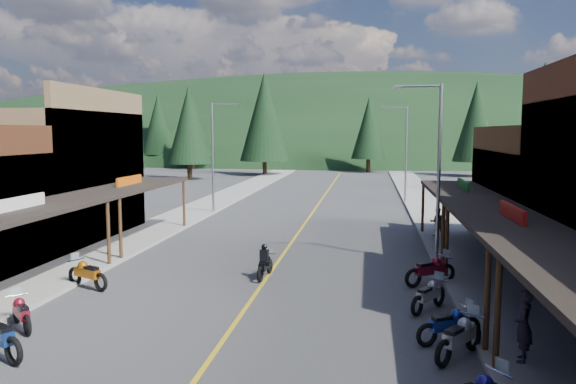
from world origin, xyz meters
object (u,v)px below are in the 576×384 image
at_px(pine_1, 192,124).
at_px(pedestrian_east_a, 524,325).
at_px(shop_east_3, 571,202).
at_px(pine_5, 573,118).
at_px(shop_west_3, 42,176).
at_px(pine_10, 189,125).
at_px(pine_2, 264,116).
at_px(pine_11, 543,118).
at_px(pedestrian_east_b, 437,222).
at_px(rider_on_bike, 265,264).
at_px(bike_west_8, 87,272).
at_px(bike_east_6, 459,335).
at_px(bike_east_8, 429,294).
at_px(pine_8, 123,131).
at_px(pine_3, 369,128).
at_px(pine_0, 73,128).
at_px(bike_east_9, 430,269).
at_px(streetlight_1, 214,152).
at_px(streetlight_2, 436,165).
at_px(streetlight_3, 404,150).
at_px(bike_east_7, 449,323).
at_px(pine_7, 158,124).
at_px(bike_west_7, 21,311).
at_px(pine_4, 476,122).

height_order(pine_1, pedestrian_east_a, pine_1).
bearing_deg(shop_east_3, pine_5, 71.55).
xyz_separation_m(shop_west_3, pine_10, (-4.22, 38.70, 3.27)).
bearing_deg(pine_2, pine_10, -135.00).
xyz_separation_m(pine_2, pine_11, (30.00, -20.00, -0.80)).
relative_size(pine_2, pedestrian_east_b, 8.77).
height_order(rider_on_bike, pedestrian_east_a, pedestrian_east_a).
height_order(pine_5, rider_on_bike, pine_5).
height_order(bike_west_8, bike_east_6, bike_east_6).
relative_size(pine_10, bike_east_8, 5.58).
bearing_deg(pine_8, pine_3, 45.00).
xyz_separation_m(shop_west_3, pine_1, (-10.22, 58.70, 3.72)).
bearing_deg(pine_3, pedestrian_east_b, -85.73).
distance_m(pine_8, bike_east_6, 51.50).
xyz_separation_m(shop_west_3, pine_5, (47.78, 60.70, 4.47)).
height_order(pine_0, bike_west_8, pine_0).
xyz_separation_m(rider_on_bike, pedestrian_east_a, (8.04, -7.60, 0.49)).
bearing_deg(bike_east_8, bike_east_6, -50.08).
relative_size(shop_east_3, bike_east_6, 4.91).
distance_m(pine_1, bike_east_9, 72.49).
height_order(streetlight_1, streetlight_2, same).
bearing_deg(streetlight_3, bike_east_8, -91.76).
distance_m(pine_8, bike_east_7, 50.56).
bearing_deg(pine_8, pine_7, 105.52).
bearing_deg(bike_east_9, streetlight_1, -176.27).
xyz_separation_m(streetlight_2, pine_5, (27.05, 64.00, 3.53)).
bearing_deg(pedestrian_east_a, pine_5, 175.07).
bearing_deg(shop_east_3, bike_east_7, -120.03).
height_order(pine_0, pine_8, pine_0).
relative_size(pine_0, pine_3, 1.00).
xyz_separation_m(bike_east_9, pedestrian_east_b, (1.38, 9.83, 0.29)).
bearing_deg(pine_3, streetlight_1, -103.98).
xyz_separation_m(streetlight_3, pine_0, (-46.95, 32.00, 2.02)).
bearing_deg(pine_3, bike_west_7, -98.53).
height_order(pine_3, bike_east_7, pine_3).
xyz_separation_m(streetlight_3, bike_east_7, (-0.60, -31.51, -3.87)).
bearing_deg(shop_east_3, streetlight_2, -154.12).
height_order(streetlight_1, pine_4, pine_4).
bearing_deg(pedestrian_east_a, streetlight_1, -134.76).
bearing_deg(bike_east_6, bike_west_7, -144.60).
bearing_deg(bike_east_7, pine_7, 177.04).
distance_m(streetlight_1, pine_2, 36.30).
bearing_deg(streetlight_3, bike_west_8, -115.82).
height_order(pine_10, pedestrian_east_b, pine_10).
bearing_deg(bike_east_6, pine_5, 106.93).
distance_m(bike_west_7, bike_east_6, 12.69).
relative_size(pine_11, bike_east_6, 5.58).
bearing_deg(bike_west_7, pedestrian_east_b, 4.03).
height_order(bike_east_8, rider_on_bike, rider_on_bike).
bearing_deg(bike_west_8, pine_3, 16.93).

